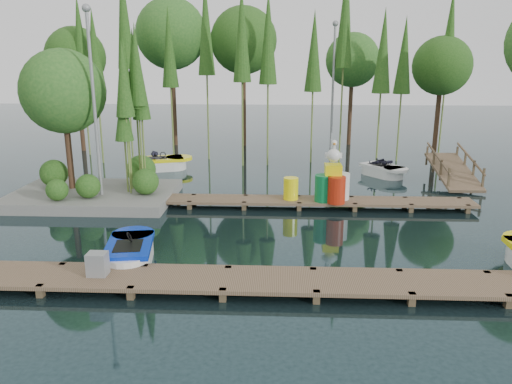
{
  "coord_description": "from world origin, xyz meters",
  "views": [
    {
      "loc": [
        1.26,
        -15.55,
        5.43
      ],
      "look_at": [
        0.5,
        0.5,
        1.1
      ],
      "focal_mm": 35.0,
      "sensor_mm": 36.0,
      "label": 1
    }
  ],
  "objects_px": {
    "boat_blue": "(130,253)",
    "utility_cabinet": "(98,264)",
    "yellow_barrel": "(291,189)",
    "island": "(82,118)",
    "boat_yellow_far": "(161,164)",
    "drum_cluster": "(334,183)"
  },
  "relations": [
    {
      "from": "island",
      "to": "utility_cabinet",
      "type": "bearing_deg",
      "value": -67.84
    },
    {
      "from": "boat_yellow_far",
      "to": "utility_cabinet",
      "type": "relative_size",
      "value": 5.58
    },
    {
      "from": "utility_cabinet",
      "to": "yellow_barrel",
      "type": "distance_m",
      "value": 8.51
    },
    {
      "from": "utility_cabinet",
      "to": "drum_cluster",
      "type": "bearing_deg",
      "value": 46.93
    },
    {
      "from": "utility_cabinet",
      "to": "yellow_barrel",
      "type": "xyz_separation_m",
      "value": [
        4.83,
        7.0,
        0.13
      ]
    },
    {
      "from": "boat_blue",
      "to": "drum_cluster",
      "type": "height_order",
      "value": "drum_cluster"
    },
    {
      "from": "yellow_barrel",
      "to": "drum_cluster",
      "type": "distance_m",
      "value": 1.59
    },
    {
      "from": "island",
      "to": "boat_blue",
      "type": "height_order",
      "value": "island"
    },
    {
      "from": "island",
      "to": "yellow_barrel",
      "type": "xyz_separation_m",
      "value": [
        8.01,
        -0.79,
        -2.47
      ]
    },
    {
      "from": "boat_yellow_far",
      "to": "drum_cluster",
      "type": "distance_m",
      "value": 10.16
    },
    {
      "from": "island",
      "to": "yellow_barrel",
      "type": "bearing_deg",
      "value": -5.64
    },
    {
      "from": "utility_cabinet",
      "to": "drum_cluster",
      "type": "relative_size",
      "value": 0.25
    },
    {
      "from": "boat_blue",
      "to": "yellow_barrel",
      "type": "bearing_deg",
      "value": 40.97
    },
    {
      "from": "boat_blue",
      "to": "utility_cabinet",
      "type": "bearing_deg",
      "value": -111.02
    },
    {
      "from": "boat_yellow_far",
      "to": "drum_cluster",
      "type": "bearing_deg",
      "value": -36.78
    },
    {
      "from": "boat_blue",
      "to": "boat_yellow_far",
      "type": "xyz_separation_m",
      "value": [
        -1.85,
        11.6,
        0.05
      ]
    },
    {
      "from": "boat_blue",
      "to": "drum_cluster",
      "type": "distance_m",
      "value": 8.08
    },
    {
      "from": "island",
      "to": "boat_blue",
      "type": "xyz_separation_m",
      "value": [
        3.49,
        -6.23,
        -2.93
      ]
    },
    {
      "from": "boat_blue",
      "to": "utility_cabinet",
      "type": "height_order",
      "value": "utility_cabinet"
    },
    {
      "from": "island",
      "to": "boat_yellow_far",
      "type": "height_order",
      "value": "island"
    },
    {
      "from": "island",
      "to": "utility_cabinet",
      "type": "xyz_separation_m",
      "value": [
        3.17,
        -7.79,
        -2.6
      ]
    },
    {
      "from": "boat_blue",
      "to": "boat_yellow_far",
      "type": "distance_m",
      "value": 11.75
    }
  ]
}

